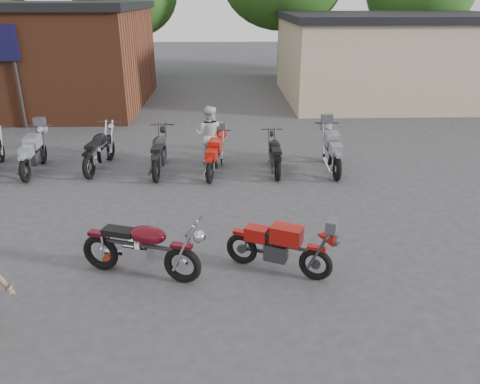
{
  "coord_description": "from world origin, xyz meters",
  "views": [
    {
      "loc": [
        0.59,
        -7.08,
        4.47
      ],
      "look_at": [
        0.87,
        1.42,
        0.9
      ],
      "focal_mm": 35.0,
      "sensor_mm": 36.0,
      "label": 1
    }
  ],
  "objects_px": {
    "sportbike": "(280,244)",
    "row_bike_1": "(33,151)",
    "vintage_motorcycle": "(142,244)",
    "person_light": "(209,135)",
    "row_bike_4": "(215,154)",
    "helmet": "(110,258)",
    "row_bike_5": "(275,152)",
    "row_bike_6": "(332,149)",
    "row_bike_2": "(99,147)",
    "row_bike_3": "(159,150)"
  },
  "relations": [
    {
      "from": "helmet",
      "to": "person_light",
      "type": "bearing_deg",
      "value": 73.42
    },
    {
      "from": "row_bike_1",
      "to": "row_bike_4",
      "type": "height_order",
      "value": "row_bike_1"
    },
    {
      "from": "helmet",
      "to": "row_bike_1",
      "type": "xyz_separation_m",
      "value": [
        -3.13,
        4.93,
        0.46
      ]
    },
    {
      "from": "vintage_motorcycle",
      "to": "row_bike_5",
      "type": "bearing_deg",
      "value": 79.17
    },
    {
      "from": "helmet",
      "to": "row_bike_4",
      "type": "distance_m",
      "value": 5.0
    },
    {
      "from": "person_light",
      "to": "row_bike_4",
      "type": "relative_size",
      "value": 0.87
    },
    {
      "from": "person_light",
      "to": "row_bike_6",
      "type": "distance_m",
      "value": 3.45
    },
    {
      "from": "row_bike_2",
      "to": "row_bike_4",
      "type": "relative_size",
      "value": 1.11
    },
    {
      "from": "row_bike_4",
      "to": "row_bike_6",
      "type": "xyz_separation_m",
      "value": [
        3.2,
        0.15,
        0.07
      ]
    },
    {
      "from": "person_light",
      "to": "row_bike_2",
      "type": "xyz_separation_m",
      "value": [
        -3.04,
        -0.38,
        -0.22
      ]
    },
    {
      "from": "row_bike_1",
      "to": "row_bike_4",
      "type": "xyz_separation_m",
      "value": [
        4.94,
        -0.29,
        -0.04
      ]
    },
    {
      "from": "row_bike_6",
      "to": "helmet",
      "type": "bearing_deg",
      "value": 135.22
    },
    {
      "from": "sportbike",
      "to": "row_bike_5",
      "type": "bearing_deg",
      "value": 110.13
    },
    {
      "from": "helmet",
      "to": "row_bike_1",
      "type": "bearing_deg",
      "value": 122.44
    },
    {
      "from": "row_bike_3",
      "to": "row_bike_5",
      "type": "height_order",
      "value": "row_bike_3"
    },
    {
      "from": "helmet",
      "to": "row_bike_3",
      "type": "height_order",
      "value": "row_bike_3"
    },
    {
      "from": "vintage_motorcycle",
      "to": "row_bike_6",
      "type": "xyz_separation_m",
      "value": [
        4.34,
        5.18,
        0.01
      ]
    },
    {
      "from": "row_bike_3",
      "to": "row_bike_5",
      "type": "bearing_deg",
      "value": -91.43
    },
    {
      "from": "row_bike_5",
      "to": "row_bike_4",
      "type": "bearing_deg",
      "value": 93.15
    },
    {
      "from": "row_bike_1",
      "to": "person_light",
      "type": "bearing_deg",
      "value": -86.65
    },
    {
      "from": "person_light",
      "to": "row_bike_4",
      "type": "distance_m",
      "value": 0.95
    },
    {
      "from": "row_bike_2",
      "to": "row_bike_3",
      "type": "height_order",
      "value": "row_bike_2"
    },
    {
      "from": "vintage_motorcycle",
      "to": "row_bike_3",
      "type": "bearing_deg",
      "value": 111.54
    },
    {
      "from": "sportbike",
      "to": "row_bike_1",
      "type": "xyz_separation_m",
      "value": [
        -6.14,
        5.27,
        0.05
      ]
    },
    {
      "from": "sportbike",
      "to": "row_bike_5",
      "type": "distance_m",
      "value": 5.1
    },
    {
      "from": "person_light",
      "to": "row_bike_2",
      "type": "bearing_deg",
      "value": 21.29
    },
    {
      "from": "row_bike_4",
      "to": "row_bike_3",
      "type": "bearing_deg",
      "value": 93.06
    },
    {
      "from": "row_bike_3",
      "to": "row_bike_6",
      "type": "height_order",
      "value": "row_bike_6"
    },
    {
      "from": "sportbike",
      "to": "row_bike_4",
      "type": "relative_size",
      "value": 0.98
    },
    {
      "from": "row_bike_3",
      "to": "row_bike_5",
      "type": "distance_m",
      "value": 3.14
    },
    {
      "from": "row_bike_6",
      "to": "vintage_motorcycle",
      "type": "bearing_deg",
      "value": 141.53
    },
    {
      "from": "helmet",
      "to": "row_bike_5",
      "type": "distance_m",
      "value": 5.87
    },
    {
      "from": "row_bike_1",
      "to": "row_bike_6",
      "type": "distance_m",
      "value": 8.14
    },
    {
      "from": "vintage_motorcycle",
      "to": "row_bike_1",
      "type": "distance_m",
      "value": 6.54
    },
    {
      "from": "sportbike",
      "to": "row_bike_1",
      "type": "relative_size",
      "value": 0.91
    },
    {
      "from": "row_bike_5",
      "to": "row_bike_2",
      "type": "bearing_deg",
      "value": 84.62
    },
    {
      "from": "vintage_motorcycle",
      "to": "helmet",
      "type": "height_order",
      "value": "vintage_motorcycle"
    },
    {
      "from": "vintage_motorcycle",
      "to": "person_light",
      "type": "bearing_deg",
      "value": 98.1
    },
    {
      "from": "sportbike",
      "to": "row_bike_3",
      "type": "relative_size",
      "value": 0.88
    },
    {
      "from": "helmet",
      "to": "sportbike",
      "type": "bearing_deg",
      "value": -6.41
    },
    {
      "from": "row_bike_5",
      "to": "row_bike_6",
      "type": "distance_m",
      "value": 1.57
    },
    {
      "from": "row_bike_3",
      "to": "row_bike_4",
      "type": "xyz_separation_m",
      "value": [
        1.51,
        -0.18,
        -0.06
      ]
    },
    {
      "from": "sportbike",
      "to": "helmet",
      "type": "bearing_deg",
      "value": -161.46
    },
    {
      "from": "row_bike_5",
      "to": "person_light",
      "type": "bearing_deg",
      "value": 65.76
    },
    {
      "from": "vintage_motorcycle",
      "to": "row_bike_1",
      "type": "bearing_deg",
      "value": 143.01
    },
    {
      "from": "row_bike_2",
      "to": "row_bike_4",
      "type": "height_order",
      "value": "row_bike_2"
    },
    {
      "from": "row_bike_3",
      "to": "row_bike_6",
      "type": "xyz_separation_m",
      "value": [
        4.71,
        -0.03,
        0.01
      ]
    },
    {
      "from": "row_bike_4",
      "to": "row_bike_5",
      "type": "xyz_separation_m",
      "value": [
        1.63,
        0.11,
        -0.01
      ]
    },
    {
      "from": "vintage_motorcycle",
      "to": "row_bike_6",
      "type": "distance_m",
      "value": 6.76
    },
    {
      "from": "person_light",
      "to": "row_bike_1",
      "type": "bearing_deg",
      "value": 21.35
    }
  ]
}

